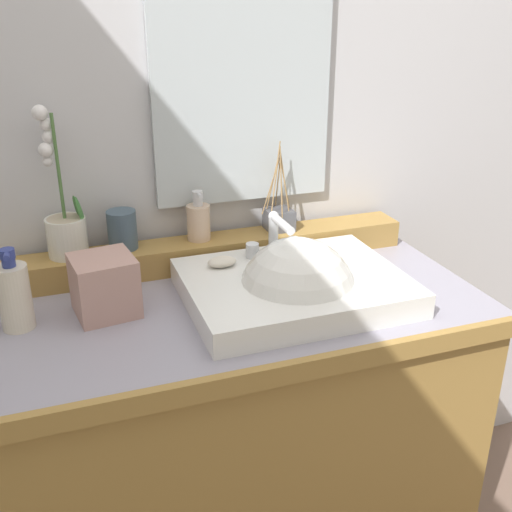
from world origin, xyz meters
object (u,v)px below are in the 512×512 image
at_px(soap_dispenser, 199,221).
at_px(tumbler_cup, 122,230).
at_px(sink_basin, 296,292).
at_px(potted_plant, 64,221).
at_px(reed_diffuser, 279,218).
at_px(soap_bar, 224,262).
at_px(tissue_box, 104,286).
at_px(lotion_bottle, 14,295).

xyz_separation_m(soap_dispenser, tumbler_cup, (-0.19, 0.00, -0.00)).
bearing_deg(soap_dispenser, tumbler_cup, 179.06).
distance_m(sink_basin, potted_plant, 0.57).
height_order(potted_plant, tumbler_cup, potted_plant).
xyz_separation_m(sink_basin, reed_diffuser, (0.07, 0.28, 0.08)).
bearing_deg(soap_bar, potted_plant, 154.34).
relative_size(soap_bar, tumbler_cup, 0.72).
relative_size(reed_diffuser, tissue_box, 1.81).
relative_size(soap_bar, reed_diffuser, 0.29).
height_order(potted_plant, tissue_box, potted_plant).
distance_m(soap_bar, potted_plant, 0.39).
height_order(potted_plant, soap_dispenser, potted_plant).
bearing_deg(tissue_box, lotion_bottle, -178.21).
xyz_separation_m(sink_basin, potted_plant, (-0.48, 0.28, 0.14)).
relative_size(sink_basin, reed_diffuser, 2.07).
xyz_separation_m(soap_bar, tumbler_cup, (-0.21, 0.17, 0.05)).
xyz_separation_m(soap_dispenser, reed_diffuser, (0.22, 0.00, -0.02)).
distance_m(soap_bar, tumbler_cup, 0.27).
height_order(reed_diffuser, lotion_bottle, reed_diffuser).
bearing_deg(potted_plant, tissue_box, -72.24).
bearing_deg(lotion_bottle, soap_dispenser, 23.77).
bearing_deg(tissue_box, reed_diffuser, 21.55).
height_order(sink_basin, soap_dispenser, soap_dispenser).
distance_m(sink_basin, soap_dispenser, 0.33).
height_order(lotion_bottle, tissue_box, lotion_bottle).
distance_m(sink_basin, soap_bar, 0.19).
relative_size(lotion_bottle, tissue_box, 1.36).
bearing_deg(tumbler_cup, sink_basin, -39.12).
bearing_deg(potted_plant, sink_basin, -30.50).
xyz_separation_m(sink_basin, tissue_box, (-0.42, 0.09, 0.04)).
distance_m(sink_basin, lotion_bottle, 0.61).
height_order(soap_bar, potted_plant, potted_plant).
height_order(soap_dispenser, reed_diffuser, reed_diffuser).
height_order(soap_bar, tissue_box, tissue_box).
xyz_separation_m(lotion_bottle, tissue_box, (0.18, 0.01, -0.01)).
bearing_deg(reed_diffuser, tumbler_cup, 179.61).
bearing_deg(potted_plant, soap_bar, -25.66).
bearing_deg(soap_bar, lotion_bottle, -175.66).
xyz_separation_m(sink_basin, lotion_bottle, (-0.60, 0.08, 0.05)).
bearing_deg(lotion_bottle, sink_basin, -7.81).
distance_m(tumbler_cup, tissue_box, 0.21).
bearing_deg(reed_diffuser, potted_plant, 179.68).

